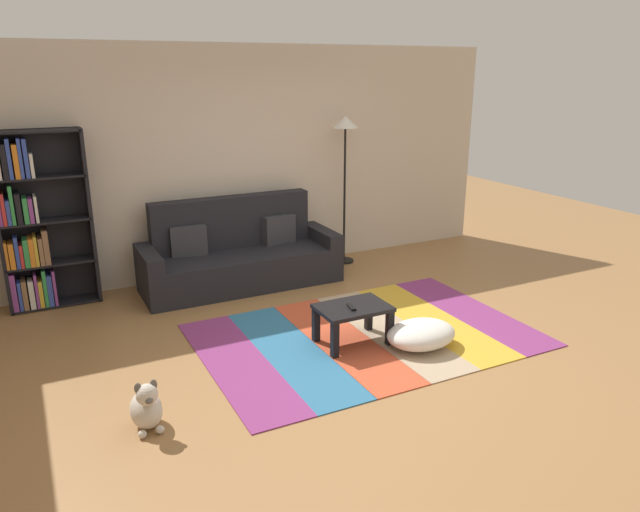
{
  "coord_description": "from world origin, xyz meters",
  "views": [
    {
      "loc": [
        -2.45,
        -4.28,
        2.42
      ],
      "look_at": [
        0.08,
        0.72,
        0.65
      ],
      "focal_mm": 33.42,
      "sensor_mm": 36.0,
      "label": 1
    }
  ],
  "objects_px": {
    "bookshelf": "(34,227)",
    "tv_remote": "(351,307)",
    "coffee_table": "(353,314)",
    "pouf": "(421,334)",
    "standing_lamp": "(345,142)",
    "dog": "(146,407)",
    "couch": "(239,256)"
  },
  "relations": [
    {
      "from": "dog",
      "to": "standing_lamp",
      "type": "bearing_deg",
      "value": 41.23
    },
    {
      "from": "standing_lamp",
      "to": "coffee_table",
      "type": "bearing_deg",
      "value": -117.14
    },
    {
      "from": "bookshelf",
      "to": "coffee_table",
      "type": "height_order",
      "value": "bookshelf"
    },
    {
      "from": "bookshelf",
      "to": "tv_remote",
      "type": "bearing_deg",
      "value": -43.36
    },
    {
      "from": "bookshelf",
      "to": "dog",
      "type": "bearing_deg",
      "value": -79.51
    },
    {
      "from": "dog",
      "to": "bookshelf",
      "type": "bearing_deg",
      "value": 100.49
    },
    {
      "from": "bookshelf",
      "to": "tv_remote",
      "type": "distance_m",
      "value": 3.38
    },
    {
      "from": "coffee_table",
      "to": "tv_remote",
      "type": "relative_size",
      "value": 4.3
    },
    {
      "from": "couch",
      "to": "tv_remote",
      "type": "height_order",
      "value": "couch"
    },
    {
      "from": "coffee_table",
      "to": "pouf",
      "type": "xyz_separation_m",
      "value": [
        0.51,
        -0.35,
        -0.17
      ]
    },
    {
      "from": "coffee_table",
      "to": "dog",
      "type": "relative_size",
      "value": 1.62
    },
    {
      "from": "couch",
      "to": "pouf",
      "type": "distance_m",
      "value": 2.51
    },
    {
      "from": "pouf",
      "to": "couch",
      "type": "bearing_deg",
      "value": 111.02
    },
    {
      "from": "bookshelf",
      "to": "pouf",
      "type": "xyz_separation_m",
      "value": [
        2.98,
        -2.61,
        -0.74
      ]
    },
    {
      "from": "tv_remote",
      "to": "dog",
      "type": "bearing_deg",
      "value": -155.05
    },
    {
      "from": "standing_lamp",
      "to": "pouf",
      "type": "bearing_deg",
      "value": -103.39
    },
    {
      "from": "couch",
      "to": "coffee_table",
      "type": "bearing_deg",
      "value": -79.04
    },
    {
      "from": "pouf",
      "to": "dog",
      "type": "bearing_deg",
      "value": -176.11
    },
    {
      "from": "couch",
      "to": "standing_lamp",
      "type": "relative_size",
      "value": 1.21
    },
    {
      "from": "couch",
      "to": "pouf",
      "type": "height_order",
      "value": "couch"
    },
    {
      "from": "bookshelf",
      "to": "pouf",
      "type": "relative_size",
      "value": 2.8
    },
    {
      "from": "pouf",
      "to": "tv_remote",
      "type": "relative_size",
      "value": 4.4
    },
    {
      "from": "dog",
      "to": "tv_remote",
      "type": "relative_size",
      "value": 2.65
    },
    {
      "from": "coffee_table",
      "to": "tv_remote",
      "type": "height_order",
      "value": "tv_remote"
    },
    {
      "from": "dog",
      "to": "tv_remote",
      "type": "distance_m",
      "value": 1.99
    },
    {
      "from": "pouf",
      "to": "standing_lamp",
      "type": "xyz_separation_m",
      "value": [
        0.6,
        2.52,
        1.43
      ]
    },
    {
      "from": "pouf",
      "to": "coffee_table",
      "type": "bearing_deg",
      "value": 145.65
    },
    {
      "from": "standing_lamp",
      "to": "bookshelf",
      "type": "bearing_deg",
      "value": 178.52
    },
    {
      "from": "bookshelf",
      "to": "standing_lamp",
      "type": "height_order",
      "value": "standing_lamp"
    },
    {
      "from": "bookshelf",
      "to": "standing_lamp",
      "type": "distance_m",
      "value": 3.65
    },
    {
      "from": "pouf",
      "to": "tv_remote",
      "type": "bearing_deg",
      "value": 150.11
    },
    {
      "from": "dog",
      "to": "couch",
      "type": "bearing_deg",
      "value": 57.84
    }
  ]
}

